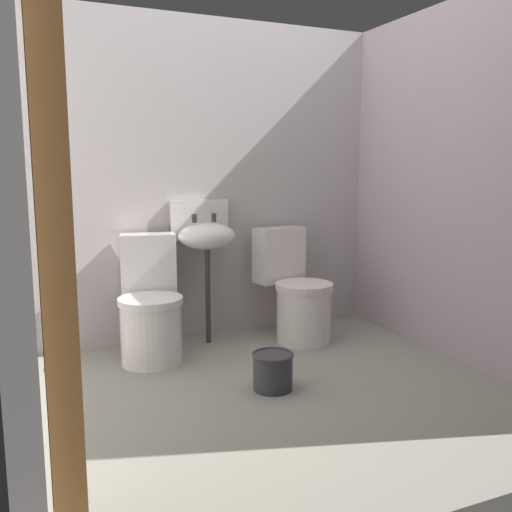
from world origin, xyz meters
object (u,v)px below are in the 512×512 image
toilet_right (296,295)px  sink (206,235)px  wooden_door_post (53,202)px  bucket (273,370)px  toilet_left (150,309)px

toilet_right → sink: (-0.60, 0.19, 0.43)m
toilet_right → sink: sink is taller
toilet_right → sink: 0.77m
wooden_door_post → toilet_right: 2.50m
bucket → toilet_left: bearing=123.0°
toilet_left → sink: sink is taller
wooden_door_post → bucket: 1.77m
toilet_left → bucket: (0.50, -0.77, -0.21)m
wooden_door_post → sink: (1.08, 1.86, -0.36)m
wooden_door_post → bucket: (1.14, 0.90, -1.01)m
wooden_door_post → bucket: bearing=38.4°
sink → toilet_left: bearing=-156.8°
toilet_left → toilet_right: 1.04m
wooden_door_post → toilet_left: size_ratio=2.86×
toilet_left → toilet_right: size_ratio=1.00×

